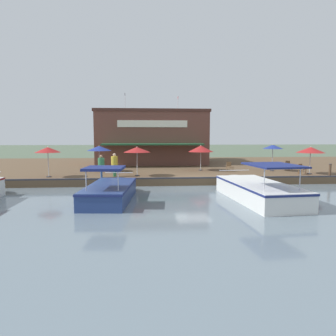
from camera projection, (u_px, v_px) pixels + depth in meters
The scene contains 19 objects.
ground_plane at pixel (193, 187), 22.02m from camera, with size 220.00×220.00×0.00m, color #4C5B47.
quay_deck at pixel (177, 167), 32.89m from camera, with size 22.00×56.00×0.60m, color brown.
quay_edge_fender at pixel (193, 178), 22.05m from camera, with size 0.20×50.40×0.10m, color #2D2D33.
waterfront_restaurant at pixel (152, 137), 34.53m from camera, with size 8.98×12.28×7.94m.
patio_umbrella_back_row at pixel (273, 147), 26.67m from camera, with size 1.78×1.78×2.40m.
patio_umbrella_near_quay_edge at pixel (201, 149), 27.15m from camera, with size 2.28×2.28×2.30m.
patio_umbrella_far_corner at pixel (99, 148), 26.20m from camera, with size 2.11×2.11×2.31m.
patio_umbrella_by_entrance at pixel (137, 150), 23.28m from camera, with size 2.10×2.10×2.31m.
patio_umbrella_mid_patio_right at pixel (48, 150), 22.62m from camera, with size 1.89×1.89×2.33m.
patio_umbrella_mid_patio_left at pixel (311, 150), 24.50m from camera, with size 2.23×2.23×2.27m.
cafe_chair_under_first_umbrella at pixel (302, 168), 24.56m from camera, with size 0.58×0.58×0.85m.
cafe_chair_mid_patio at pixel (229, 166), 26.39m from camera, with size 0.51×0.51×0.85m.
cafe_chair_beside_entrance at pixel (288, 165), 27.61m from camera, with size 0.50×0.50×0.85m.
person_near_entrance at pixel (101, 163), 22.47m from camera, with size 0.48×0.48×1.71m.
person_at_quay_edge at pixel (115, 162), 23.08m from camera, with size 0.51×0.51×1.80m.
motorboat_distant_upstream at pixel (252, 188), 17.66m from camera, with size 8.25×3.24×2.20m.
motorboat_far_downstream at pixel (112, 189), 17.45m from camera, with size 6.90×2.80×2.05m.
mooring_post at pixel (330, 170), 23.09m from camera, with size 0.22×0.22×0.99m.
tree_downstream_bank at pixel (195, 129), 39.88m from camera, with size 3.86×3.68×6.00m.
Camera 1 is at (21.54, -3.55, 3.70)m, focal length 32.00 mm.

